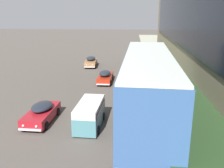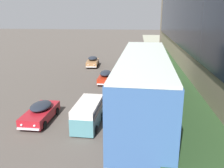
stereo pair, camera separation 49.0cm
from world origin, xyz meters
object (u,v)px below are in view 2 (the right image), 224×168
(sedan_oncoming_front, at_px, (93,62))
(sedan_trailing_near, at_px, (106,76))
(sedan_lead_near, at_px, (41,112))
(pedestrian_at_kerb, at_px, (189,159))
(vw_van, at_px, (88,112))
(transit_bus_kerbside_front, at_px, (143,108))
(fire_hydrant, at_px, (169,125))

(sedan_oncoming_front, bearing_deg, sedan_trailing_near, -70.20)
(sedan_oncoming_front, bearing_deg, sedan_lead_near, -91.74)
(sedan_lead_near, distance_m, pedestrian_at_kerb, 12.47)
(vw_van, height_order, pedestrian_at_kerb, pedestrian_at_kerb)
(sedan_lead_near, height_order, pedestrian_at_kerb, pedestrian_at_kerb)
(transit_bus_kerbside_front, distance_m, sedan_lead_near, 10.07)
(sedan_oncoming_front, distance_m, pedestrian_at_kerb, 29.48)
(transit_bus_kerbside_front, height_order, fire_hydrant, transit_bus_kerbside_front)
(transit_bus_kerbside_front, bearing_deg, vw_van, 130.46)
(vw_van, bearing_deg, transit_bus_kerbside_front, -49.54)
(transit_bus_kerbside_front, relative_size, sedan_trailing_near, 2.42)
(sedan_lead_near, distance_m, fire_hydrant, 10.33)
(transit_bus_kerbside_front, xyz_separation_m, pedestrian_at_kerb, (2.49, -1.26, -2.32))
(sedan_oncoming_front, xyz_separation_m, sedan_lead_near, (-0.65, -21.24, -0.06))
(sedan_trailing_near, bearing_deg, transit_bus_kerbside_front, -76.38)
(transit_bus_kerbside_front, bearing_deg, sedan_trailing_near, 103.62)
(sedan_oncoming_front, relative_size, pedestrian_at_kerb, 2.33)
(transit_bus_kerbside_front, xyz_separation_m, fire_hydrant, (2.13, 4.25, -3.00))
(sedan_oncoming_front, bearing_deg, pedestrian_at_kerb, -70.20)
(sedan_trailing_near, height_order, fire_hydrant, sedan_trailing_near)
(sedan_oncoming_front, xyz_separation_m, vw_van, (3.45, -21.72, 0.29))
(sedan_trailing_near, height_order, pedestrian_at_kerb, pedestrian_at_kerb)
(sedan_lead_near, distance_m, vw_van, 4.14)
(pedestrian_at_kerb, xyz_separation_m, fire_hydrant, (-0.36, 5.50, -0.69))
(transit_bus_kerbside_front, relative_size, pedestrian_at_kerb, 6.16)
(sedan_trailing_near, relative_size, vw_van, 1.02)
(vw_van, relative_size, pedestrian_at_kerb, 2.49)
(vw_van, distance_m, pedestrian_at_kerb, 8.88)
(pedestrian_at_kerb, bearing_deg, vw_van, 137.42)
(fire_hydrant, bearing_deg, vw_van, 175.31)
(sedan_trailing_near, distance_m, fire_hydrant, 14.45)
(pedestrian_at_kerb, distance_m, fire_hydrant, 5.56)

